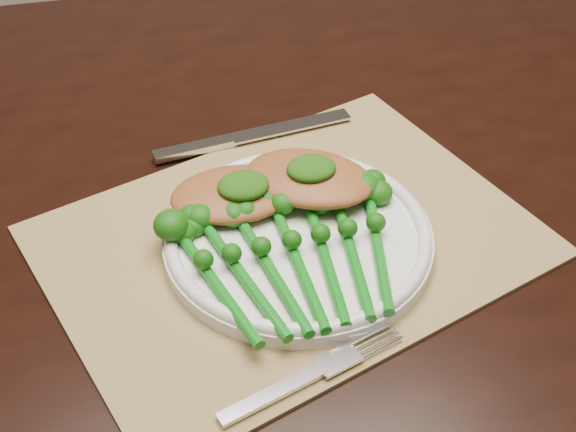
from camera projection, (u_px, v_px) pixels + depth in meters
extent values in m
cube|color=black|center=(300.00, 191.00, 0.82)|extent=(1.61, 0.92, 0.04)
cube|color=#9A814E|center=(290.00, 241.00, 0.73)|extent=(0.51, 0.44, 0.00)
cylinder|color=white|center=(298.00, 240.00, 0.72)|extent=(0.24, 0.24, 0.01)
torus|color=white|center=(298.00, 233.00, 0.71)|extent=(0.24, 0.24, 0.01)
cube|color=silver|center=(195.00, 148.00, 0.83)|extent=(0.09, 0.03, 0.01)
cube|color=silver|center=(291.00, 126.00, 0.86)|extent=(0.13, 0.04, 0.00)
cube|color=silver|center=(272.00, 394.00, 0.60)|extent=(0.09, 0.04, 0.00)
ellipsoid|color=#9B592D|center=(234.00, 194.00, 0.74)|extent=(0.12, 0.08, 0.02)
ellipsoid|color=#9B592D|center=(309.00, 178.00, 0.75)|extent=(0.15, 0.13, 0.02)
ellipsoid|color=#153F09|center=(243.00, 186.00, 0.73)|extent=(0.05, 0.04, 0.02)
ellipsoid|color=#153F09|center=(311.00, 168.00, 0.73)|extent=(0.05, 0.04, 0.02)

